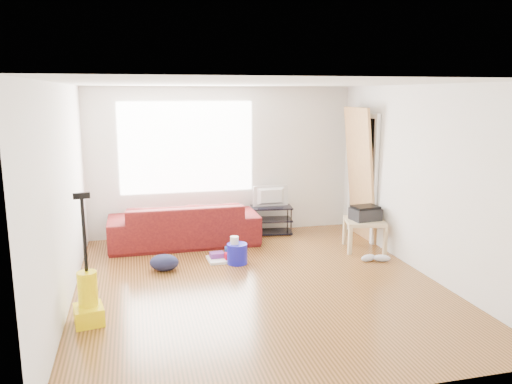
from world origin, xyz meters
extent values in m
cube|color=#4E3415|center=(0.00, 0.00, 0.00)|extent=(4.50, 5.00, 0.01)
cube|color=silver|center=(0.00, 0.00, 2.50)|extent=(4.50, 5.00, 0.01)
cube|color=white|center=(0.00, 2.50, 1.25)|extent=(4.50, 0.01, 2.50)
cube|color=white|center=(0.00, -2.50, 1.25)|extent=(4.50, 0.01, 2.50)
cube|color=white|center=(-2.25, 0.00, 1.25)|extent=(0.01, 5.00, 2.50)
cube|color=white|center=(2.25, 0.00, 1.25)|extent=(0.01, 5.00, 2.50)
cube|color=white|center=(-0.60, 2.48, 1.50)|extent=(2.20, 0.01, 1.50)
cube|color=white|center=(2.21, 1.25, 1.00)|extent=(0.06, 0.08, 2.00)
cube|color=white|center=(2.21, 2.15, 1.00)|extent=(0.06, 0.08, 2.00)
cube|color=white|center=(2.21, 1.70, 2.04)|extent=(0.06, 0.98, 0.08)
cube|color=black|center=(2.24, 1.70, 1.00)|extent=(0.01, 0.86, 1.98)
imported|color=#3B0A11|center=(-0.73, 1.95, 0.00)|extent=(2.35, 0.92, 0.69)
cube|color=black|center=(0.79, 2.22, 0.03)|extent=(0.74, 0.48, 0.02)
cube|color=black|center=(0.79, 2.22, 0.25)|extent=(0.74, 0.48, 0.02)
cube|color=black|center=(0.79, 2.22, 0.46)|extent=(0.74, 0.48, 0.02)
cylinder|color=black|center=(0.45, 2.09, 0.24)|extent=(0.02, 0.02, 0.48)
cylinder|color=black|center=(0.50, 2.43, 0.24)|extent=(0.02, 0.02, 0.48)
cylinder|color=black|center=(1.08, 2.01, 0.24)|extent=(0.02, 0.02, 0.48)
cylinder|color=black|center=(1.12, 2.35, 0.24)|extent=(0.02, 0.02, 0.48)
imported|color=black|center=(0.79, 2.22, 0.65)|extent=(0.62, 0.08, 0.35)
cube|color=tan|center=(1.95, 1.01, 0.45)|extent=(0.71, 0.71, 0.05)
cube|color=tan|center=(1.63, 0.83, 0.21)|extent=(0.05, 0.05, 0.42)
cube|color=tan|center=(1.77, 1.34, 0.21)|extent=(0.05, 0.05, 0.42)
cube|color=tan|center=(2.13, 0.69, 0.21)|extent=(0.05, 0.05, 0.42)
cube|color=tan|center=(2.27, 1.20, 0.21)|extent=(0.05, 0.05, 0.42)
cube|color=black|center=(1.95, 1.01, 0.56)|extent=(0.45, 0.36, 0.18)
cube|color=black|center=(1.95, 1.01, 0.67)|extent=(0.41, 0.32, 0.04)
cylinder|color=#1717BE|center=(-0.10, 0.84, 0.00)|extent=(0.33, 0.33, 0.29)
cylinder|color=silver|center=(-0.14, 0.85, 0.20)|extent=(0.12, 0.12, 0.11)
cube|color=white|center=(-0.26, 1.02, 0.02)|extent=(0.48, 0.39, 0.04)
cube|color=red|center=(-0.17, 0.95, 0.08)|extent=(0.17, 0.12, 0.09)
cube|color=#6E3189|center=(-0.35, 1.07, 0.07)|extent=(0.21, 0.16, 0.07)
cube|color=#1B47AE|center=(-0.15, 1.12, 0.10)|extent=(0.13, 0.12, 0.13)
ellipsoid|color=#151537|center=(-1.13, 0.80, 0.00)|extent=(0.48, 0.44, 0.22)
ellipsoid|color=silver|center=(1.76, 0.47, 0.05)|extent=(0.27, 0.16, 0.10)
ellipsoid|color=silver|center=(1.94, 0.42, 0.05)|extent=(0.27, 0.19, 0.10)
cube|color=#FADB02|center=(-2.00, -0.63, 0.09)|extent=(0.35, 0.38, 0.19)
cylinder|color=#FADB02|center=(-2.00, -0.58, 0.37)|extent=(0.21, 0.21, 0.36)
cylinder|color=black|center=(-2.00, -0.55, 0.94)|extent=(0.04, 0.04, 0.78)
cube|color=black|center=(-2.00, -0.55, 1.36)|extent=(0.17, 0.07, 0.06)
cube|color=#A97349|center=(2.13, 1.62, 0.00)|extent=(0.27, 0.87, 2.17)
camera|label=1|loc=(-1.46, -5.81, 2.38)|focal=35.00mm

